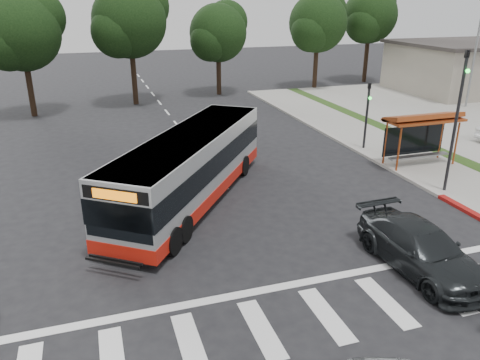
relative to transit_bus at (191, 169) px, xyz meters
name	(u,v)px	position (x,y,z in m)	size (l,w,h in m)	color
ground	(265,236)	(1.89, -4.19, -1.54)	(140.00, 140.00, 0.00)	black
sidewalk_east	(388,149)	(12.89, 3.81, -1.48)	(4.00, 40.00, 0.12)	gray
curb_east	(359,152)	(10.89, 3.81, -1.47)	(0.30, 40.00, 0.15)	#9E9991
commercial_building	(474,68)	(31.89, 17.81, 0.66)	(14.00, 10.00, 4.40)	#A29A88
building_roof_cap	(478,43)	(31.89, 17.81, 3.01)	(14.60, 10.60, 0.30)	#383330
crosswalk_ladder	(326,315)	(1.89, -9.19, -1.54)	(18.00, 2.60, 0.01)	silver
bus_shelter	(422,123)	(12.69, 0.91, 0.81)	(4.20, 1.60, 2.86)	#9D411A
traffic_signal_ne_tall	(458,111)	(11.49, -2.70, 2.33)	(0.18, 0.37, 6.50)	black
traffic_signal_ne_short	(367,109)	(11.49, 4.30, 0.93)	(0.18, 0.37, 4.00)	black
lot_light_mid	(478,34)	(25.89, 11.81, 4.36)	(1.90, 0.35, 9.01)	gray
tree_ne_a	(318,22)	(17.97, 23.87, 4.85)	(6.16, 5.74, 9.30)	black
tree_ne_b	(370,15)	(24.97, 25.87, 5.38)	(6.16, 5.74, 10.02)	black
tree_north_a	(130,19)	(-0.02, 21.88, 5.38)	(6.60, 6.15, 10.17)	black
tree_north_b	(219,32)	(7.97, 23.87, 4.12)	(5.72, 5.33, 8.43)	black
tree_north_c	(22,31)	(-8.03, 19.87, 4.75)	(6.16, 5.74, 9.30)	black
transit_bus	(191,169)	(0.00, 0.00, 0.00)	(2.59, 11.95, 3.09)	#ABADB0
dark_sedan	(421,249)	(6.02, -7.91, -0.78)	(2.13, 5.24, 1.52)	black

